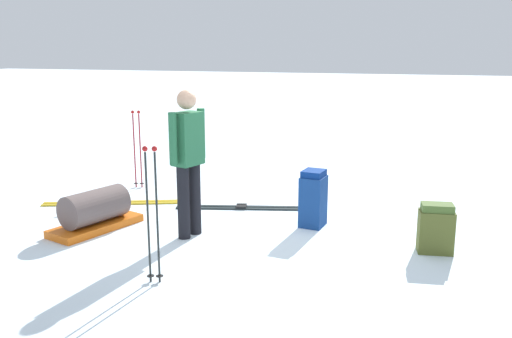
{
  "coord_description": "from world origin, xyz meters",
  "views": [
    {
      "loc": [
        -2.07,
        6.24,
        2.16
      ],
      "look_at": [
        0.0,
        0.0,
        0.7
      ],
      "focal_mm": 38.63,
      "sensor_mm": 36.0,
      "label": 1
    }
  ],
  "objects": [
    {
      "name": "gear_sled",
      "position": [
        1.77,
        0.82,
        0.22
      ],
      "size": [
        0.76,
        1.21,
        0.49
      ],
      "color": "#D65D11",
      "rests_on": "ground_plane"
    },
    {
      "name": "ski_poles_planted_near",
      "position": [
        0.35,
        1.96,
        0.72
      ],
      "size": [
        0.15,
        0.09,
        1.3
      ],
      "color": "black",
      "rests_on": "ground_plane"
    },
    {
      "name": "skier_standing",
      "position": [
        0.59,
        0.67,
        0.95
      ],
      "size": [
        0.3,
        0.55,
        1.7
      ],
      "color": "black",
      "rests_on": "ground_plane"
    },
    {
      "name": "ski_pair_near",
      "position": [
        0.4,
        -0.57,
        0.01
      ],
      "size": [
        1.76,
        0.65,
        0.05
      ],
      "color": "black",
      "rests_on": "ground_plane"
    },
    {
      "name": "ski_pair_far",
      "position": [
        2.21,
        -0.21,
        0.01
      ],
      "size": [
        1.85,
        0.89,
        0.05
      ],
      "color": "gold",
      "rests_on": "ground_plane"
    },
    {
      "name": "backpack_large_dark",
      "position": [
        -2.13,
        0.33,
        0.26
      ],
      "size": [
        0.39,
        0.28,
        0.54
      ],
      "color": "#4E5523",
      "rests_on": "ground_plane"
    },
    {
      "name": "ground_plane",
      "position": [
        0.0,
        0.0,
        0.0
      ],
      "size": [
        80.0,
        80.0,
        0.0
      ],
      "primitive_type": "plane",
      "color": "white"
    },
    {
      "name": "ski_poles_planted_far",
      "position": [
        2.33,
        -1.15,
        0.68
      ],
      "size": [
        0.16,
        0.1,
        1.21
      ],
      "color": "maroon",
      "rests_on": "ground_plane"
    },
    {
      "name": "backpack_bright",
      "position": [
        -0.69,
        -0.14,
        0.35
      ],
      "size": [
        0.31,
        0.35,
        0.7
      ],
      "color": "navy",
      "rests_on": "ground_plane"
    }
  ]
}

